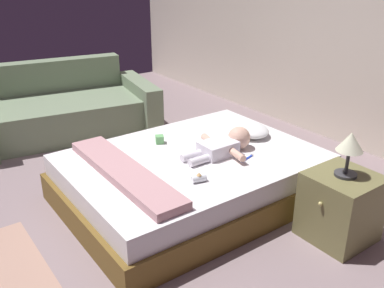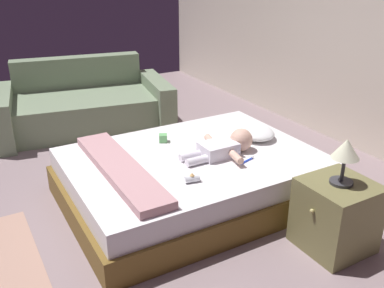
{
  "view_description": "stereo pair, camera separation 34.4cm",
  "coord_description": "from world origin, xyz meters",
  "px_view_note": "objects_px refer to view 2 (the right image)",
  "views": [
    {
      "loc": [
        2.57,
        -0.95,
        1.87
      ],
      "look_at": [
        0.01,
        0.91,
        0.5
      ],
      "focal_mm": 40.07,
      "sensor_mm": 36.0,
      "label": 1
    },
    {
      "loc": [
        2.75,
        -0.66,
        1.87
      ],
      "look_at": [
        0.01,
        0.91,
        0.5
      ],
      "focal_mm": 40.07,
      "sensor_mm": 36.0,
      "label": 2
    }
  ],
  "objects_px": {
    "pillow": "(254,131)",
    "lamp": "(346,152)",
    "bed": "(192,177)",
    "baby_bottle": "(192,178)",
    "toy_block": "(163,138)",
    "nightstand": "(336,215)",
    "couch": "(84,105)",
    "baby": "(226,146)",
    "toothbrush": "(247,160)"
  },
  "relations": [
    {
      "from": "pillow",
      "to": "lamp",
      "type": "height_order",
      "value": "lamp"
    },
    {
      "from": "bed",
      "to": "baby_bottle",
      "type": "height_order",
      "value": "baby_bottle"
    },
    {
      "from": "toy_block",
      "to": "baby_bottle",
      "type": "distance_m",
      "value": 0.78
    },
    {
      "from": "baby_bottle",
      "to": "nightstand",
      "type": "bearing_deg",
      "value": 48.52
    },
    {
      "from": "bed",
      "to": "baby_bottle",
      "type": "relative_size",
      "value": 17.67
    },
    {
      "from": "nightstand",
      "to": "couch",
      "type": "bearing_deg",
      "value": -165.89
    },
    {
      "from": "pillow",
      "to": "baby_bottle",
      "type": "relative_size",
      "value": 3.62
    },
    {
      "from": "nightstand",
      "to": "bed",
      "type": "bearing_deg",
      "value": -153.55
    },
    {
      "from": "pillow",
      "to": "baby",
      "type": "bearing_deg",
      "value": -67.01
    },
    {
      "from": "couch",
      "to": "toy_block",
      "type": "relative_size",
      "value": 22.72
    },
    {
      "from": "couch",
      "to": "toy_block",
      "type": "distance_m",
      "value": 1.78
    },
    {
      "from": "bed",
      "to": "baby_bottle",
      "type": "xyz_separation_m",
      "value": [
        0.4,
        -0.23,
        0.23
      ]
    },
    {
      "from": "pillow",
      "to": "toy_block",
      "type": "height_order",
      "value": "pillow"
    },
    {
      "from": "toothbrush",
      "to": "lamp",
      "type": "relative_size",
      "value": 0.51
    },
    {
      "from": "toothbrush",
      "to": "lamp",
      "type": "xyz_separation_m",
      "value": [
        0.75,
        0.21,
        0.32
      ]
    },
    {
      "from": "pillow",
      "to": "toy_block",
      "type": "relative_size",
      "value": 4.55
    },
    {
      "from": "toothbrush",
      "to": "toy_block",
      "type": "bearing_deg",
      "value": -149.63
    },
    {
      "from": "baby",
      "to": "nightstand",
      "type": "bearing_deg",
      "value": 16.22
    },
    {
      "from": "pillow",
      "to": "toy_block",
      "type": "distance_m",
      "value": 0.81
    },
    {
      "from": "toy_block",
      "to": "baby_bottle",
      "type": "bearing_deg",
      "value": -10.91
    },
    {
      "from": "toothbrush",
      "to": "baby_bottle",
      "type": "relative_size",
      "value": 1.41
    },
    {
      "from": "toothbrush",
      "to": "baby_bottle",
      "type": "height_order",
      "value": "baby_bottle"
    },
    {
      "from": "baby",
      "to": "baby_bottle",
      "type": "bearing_deg",
      "value": -59.6
    },
    {
      "from": "nightstand",
      "to": "toy_block",
      "type": "distance_m",
      "value": 1.57
    },
    {
      "from": "bed",
      "to": "nightstand",
      "type": "xyz_separation_m",
      "value": [
        1.06,
        0.53,
        0.05
      ]
    },
    {
      "from": "toothbrush",
      "to": "toy_block",
      "type": "relative_size",
      "value": 1.77
    },
    {
      "from": "toy_block",
      "to": "baby",
      "type": "bearing_deg",
      "value": 34.57
    },
    {
      "from": "lamp",
      "to": "baby_bottle",
      "type": "xyz_separation_m",
      "value": [
        -0.67,
        -0.76,
        -0.3
      ]
    },
    {
      "from": "couch",
      "to": "toy_block",
      "type": "height_order",
      "value": "couch"
    },
    {
      "from": "pillow",
      "to": "couch",
      "type": "relative_size",
      "value": 0.2
    },
    {
      "from": "toothbrush",
      "to": "lamp",
      "type": "bearing_deg",
      "value": 15.56
    },
    {
      "from": "toothbrush",
      "to": "lamp",
      "type": "height_order",
      "value": "lamp"
    },
    {
      "from": "baby",
      "to": "couch",
      "type": "bearing_deg",
      "value": -166.8
    },
    {
      "from": "bed",
      "to": "toothbrush",
      "type": "bearing_deg",
      "value": 45.51
    },
    {
      "from": "pillow",
      "to": "baby_bottle",
      "type": "xyz_separation_m",
      "value": [
        0.46,
        -0.9,
        -0.02
      ]
    },
    {
      "from": "lamp",
      "to": "toy_block",
      "type": "xyz_separation_m",
      "value": [
        -1.43,
        -0.61,
        -0.29
      ]
    },
    {
      "from": "nightstand",
      "to": "lamp",
      "type": "xyz_separation_m",
      "value": [
        0.0,
        0.0,
        0.48
      ]
    },
    {
      "from": "baby",
      "to": "toothbrush",
      "type": "height_order",
      "value": "baby"
    },
    {
      "from": "bed",
      "to": "couch",
      "type": "bearing_deg",
      "value": -172.67
    },
    {
      "from": "couch",
      "to": "lamp",
      "type": "relative_size",
      "value": 6.58
    },
    {
      "from": "bed",
      "to": "toothbrush",
      "type": "relative_size",
      "value": 12.53
    },
    {
      "from": "baby_bottle",
      "to": "couch",
      "type": "bearing_deg",
      "value": -178.92
    },
    {
      "from": "pillow",
      "to": "nightstand",
      "type": "distance_m",
      "value": 1.15
    },
    {
      "from": "toothbrush",
      "to": "nightstand",
      "type": "bearing_deg",
      "value": 15.55
    },
    {
      "from": "pillow",
      "to": "baby",
      "type": "height_order",
      "value": "baby"
    },
    {
      "from": "couch",
      "to": "toy_block",
      "type": "bearing_deg",
      "value": 6.3
    },
    {
      "from": "nightstand",
      "to": "baby_bottle",
      "type": "relative_size",
      "value": 4.32
    },
    {
      "from": "lamp",
      "to": "toy_block",
      "type": "relative_size",
      "value": 3.45
    },
    {
      "from": "baby_bottle",
      "to": "lamp",
      "type": "bearing_deg",
      "value": 48.52
    },
    {
      "from": "bed",
      "to": "toy_block",
      "type": "height_order",
      "value": "toy_block"
    }
  ]
}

